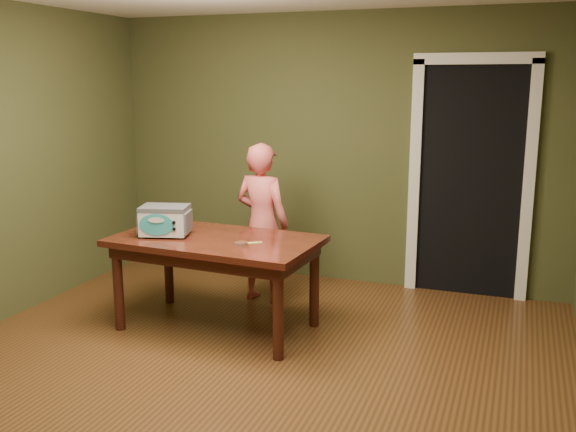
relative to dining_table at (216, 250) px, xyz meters
The scene contains 8 objects.
floor 1.22m from the dining_table, 61.52° to the right, with size 5.00×5.00×0.00m, color brown.
room_shell 1.48m from the dining_table, 61.52° to the right, with size 4.52×5.02×2.61m.
doorway 2.62m from the dining_table, 46.21° to the left, with size 1.10×0.66×2.25m.
dining_table is the anchor object (origin of this frame).
toy_oven 0.48m from the dining_table, 169.43° to the right, with size 0.44×0.35×0.24m.
baking_pan 0.33m from the dining_table, 25.41° to the right, with size 0.10×0.10×0.02m.
spatula 0.35m from the dining_table, 12.09° to the right, with size 0.18×0.03×0.01m, color #FCEE6D.
child 0.75m from the dining_table, 82.96° to the left, with size 0.52×0.34×1.44m, color #D55A58.
Camera 1 is at (1.73, -3.49, 1.98)m, focal length 40.00 mm.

